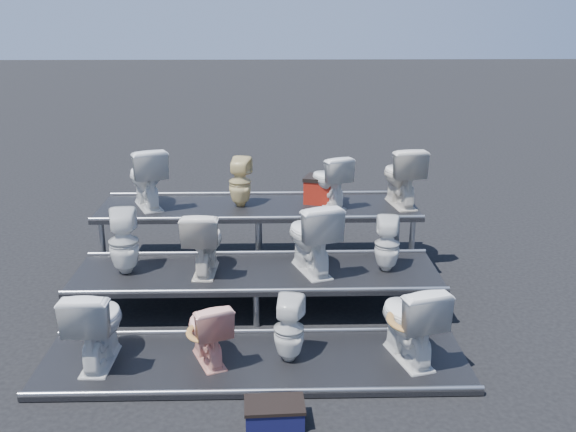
{
  "coord_description": "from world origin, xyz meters",
  "views": [
    {
      "loc": [
        0.19,
        -6.89,
        3.35
      ],
      "look_at": [
        0.36,
        0.1,
        1.1
      ],
      "focal_mm": 40.0,
      "sensor_mm": 36.0,
      "label": 1
    }
  ],
  "objects_px": {
    "toilet_6": "(311,236)",
    "toilet_9": "(240,182)",
    "toilet_1": "(207,330)",
    "step_stool": "(275,415)",
    "toilet_0": "(96,324)",
    "toilet_7": "(387,244)",
    "toilet_8": "(146,177)",
    "toilet_2": "(289,329)",
    "toilet_4": "(124,242)",
    "red_crate": "(322,191)",
    "toilet_10": "(329,180)",
    "toilet_5": "(204,241)",
    "toilet_11": "(401,176)",
    "toilet_3": "(410,320)"
  },
  "relations": [
    {
      "from": "toilet_4",
      "to": "toilet_11",
      "type": "xyz_separation_m",
      "value": [
        3.41,
        1.3,
        0.43
      ]
    },
    {
      "from": "toilet_7",
      "to": "red_crate",
      "type": "bearing_deg",
      "value": -56.66
    },
    {
      "from": "toilet_8",
      "to": "toilet_2",
      "type": "bearing_deg",
      "value": 101.33
    },
    {
      "from": "toilet_2",
      "to": "step_stool",
      "type": "distance_m",
      "value": 1.01
    },
    {
      "from": "toilet_8",
      "to": "step_stool",
      "type": "relative_size",
      "value": 1.65
    },
    {
      "from": "toilet_1",
      "to": "step_stool",
      "type": "bearing_deg",
      "value": 101.71
    },
    {
      "from": "toilet_4",
      "to": "red_crate",
      "type": "distance_m",
      "value": 2.77
    },
    {
      "from": "toilet_0",
      "to": "toilet_7",
      "type": "relative_size",
      "value": 1.28
    },
    {
      "from": "toilet_1",
      "to": "toilet_4",
      "type": "bearing_deg",
      "value": -73.23
    },
    {
      "from": "toilet_8",
      "to": "toilet_11",
      "type": "relative_size",
      "value": 1.0
    },
    {
      "from": "toilet_0",
      "to": "toilet_7",
      "type": "distance_m",
      "value": 3.3
    },
    {
      "from": "toilet_5",
      "to": "toilet_11",
      "type": "relative_size",
      "value": 0.94
    },
    {
      "from": "toilet_1",
      "to": "toilet_3",
      "type": "distance_m",
      "value": 1.97
    },
    {
      "from": "toilet_8",
      "to": "toilet_11",
      "type": "xyz_separation_m",
      "value": [
        3.36,
        0.0,
        -0.0
      ]
    },
    {
      "from": "toilet_6",
      "to": "toilet_10",
      "type": "relative_size",
      "value": 1.23
    },
    {
      "from": "toilet_5",
      "to": "toilet_11",
      "type": "bearing_deg",
      "value": -149.64
    },
    {
      "from": "toilet_6",
      "to": "toilet_11",
      "type": "distance_m",
      "value": 1.86
    },
    {
      "from": "toilet_2",
      "to": "toilet_8",
      "type": "height_order",
      "value": "toilet_8"
    },
    {
      "from": "toilet_7",
      "to": "toilet_10",
      "type": "height_order",
      "value": "toilet_10"
    },
    {
      "from": "toilet_3",
      "to": "toilet_5",
      "type": "height_order",
      "value": "toilet_5"
    },
    {
      "from": "step_stool",
      "to": "toilet_2",
      "type": "bearing_deg",
      "value": 78.54
    },
    {
      "from": "toilet_1",
      "to": "toilet_6",
      "type": "distance_m",
      "value": 1.76
    },
    {
      "from": "toilet_2",
      "to": "step_stool",
      "type": "height_order",
      "value": "toilet_2"
    },
    {
      "from": "toilet_4",
      "to": "toilet_11",
      "type": "bearing_deg",
      "value": -167.44
    },
    {
      "from": "toilet_1",
      "to": "toilet_6",
      "type": "xyz_separation_m",
      "value": [
        1.08,
        1.3,
        0.5
      ]
    },
    {
      "from": "toilet_5",
      "to": "toilet_7",
      "type": "xyz_separation_m",
      "value": [
        2.11,
        0.0,
        -0.06
      ]
    },
    {
      "from": "step_stool",
      "to": "toilet_0",
      "type": "bearing_deg",
      "value": 148.09
    },
    {
      "from": "toilet_3",
      "to": "toilet_7",
      "type": "relative_size",
      "value": 1.3
    },
    {
      "from": "toilet_4",
      "to": "toilet_5",
      "type": "xyz_separation_m",
      "value": [
        0.91,
        0.0,
        0.0
      ]
    },
    {
      "from": "toilet_9",
      "to": "toilet_10",
      "type": "height_order",
      "value": "toilet_10"
    },
    {
      "from": "toilet_11",
      "to": "red_crate",
      "type": "distance_m",
      "value": 1.08
    },
    {
      "from": "toilet_6",
      "to": "red_crate",
      "type": "distance_m",
      "value": 1.46
    },
    {
      "from": "toilet_6",
      "to": "red_crate",
      "type": "relative_size",
      "value": 1.97
    },
    {
      "from": "toilet_7",
      "to": "toilet_10",
      "type": "distance_m",
      "value": 1.48
    },
    {
      "from": "toilet_9",
      "to": "step_stool",
      "type": "height_order",
      "value": "toilet_9"
    },
    {
      "from": "toilet_6",
      "to": "toilet_9",
      "type": "xyz_separation_m",
      "value": [
        -0.87,
        1.3,
        0.3
      ]
    },
    {
      "from": "toilet_6",
      "to": "toilet_9",
      "type": "relative_size",
      "value": 1.3
    },
    {
      "from": "toilet_10",
      "to": "toilet_2",
      "type": "bearing_deg",
      "value": 52.9
    },
    {
      "from": "toilet_0",
      "to": "toilet_1",
      "type": "xyz_separation_m",
      "value": [
        1.06,
        0.0,
        -0.08
      ]
    },
    {
      "from": "toilet_7",
      "to": "step_stool",
      "type": "height_order",
      "value": "toilet_7"
    },
    {
      "from": "toilet_4",
      "to": "red_crate",
      "type": "relative_size",
      "value": 1.73
    },
    {
      "from": "toilet_1",
      "to": "toilet_3",
      "type": "relative_size",
      "value": 0.79
    },
    {
      "from": "toilet_10",
      "to": "toilet_11",
      "type": "xyz_separation_m",
      "value": [
        0.96,
        0.0,
        0.05
      ]
    },
    {
      "from": "toilet_4",
      "to": "toilet_3",
      "type": "bearing_deg",
      "value": 148.42
    },
    {
      "from": "toilet_5",
      "to": "toilet_3",
      "type": "bearing_deg",
      "value": 151.27
    },
    {
      "from": "toilet_7",
      "to": "toilet_8",
      "type": "distance_m",
      "value": 3.28
    },
    {
      "from": "toilet_1",
      "to": "toilet_9",
      "type": "distance_m",
      "value": 2.73
    },
    {
      "from": "toilet_4",
      "to": "toilet_11",
      "type": "relative_size",
      "value": 0.94
    },
    {
      "from": "toilet_8",
      "to": "toilet_10",
      "type": "distance_m",
      "value": 2.41
    },
    {
      "from": "toilet_1",
      "to": "toilet_8",
      "type": "xyz_separation_m",
      "value": [
        -1.01,
        2.6,
        0.87
      ]
    }
  ]
}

